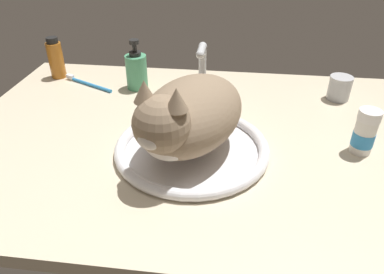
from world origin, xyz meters
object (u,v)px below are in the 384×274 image
Objects in this scene: amber_bottle at (56,59)px; pill_bottle at (365,133)px; toothbrush at (87,83)px; faucet at (202,85)px; cat at (187,117)px; metal_jar at (340,88)px; soap_pump_bottle at (136,71)px; sink_basin at (192,148)px.

pill_bottle is at bearing -20.45° from amber_bottle.
amber_bottle reaches higher than toothbrush.
cat is at bearing -92.03° from faucet.
metal_jar is 87.40cm from amber_bottle.
metal_jar is at bearing 88.80° from pill_bottle.
faucet is 23.80cm from soap_pump_bottle.
soap_pump_bottle reaches higher than toothbrush.
cat is 2.56× the size of soap_pump_bottle.
sink_basin is at bearing -37.46° from amber_bottle.
pill_bottle is at bearing -24.88° from soap_pump_bottle.
toothbrush is at bearing 160.15° from pill_bottle.
toothbrush is at bearing 180.00° from metal_jar.
pill_bottle is (86.63, -32.30, -1.26)cm from amber_bottle.
metal_jar is 75.63cm from toothbrush.
cat is at bearing -39.46° from amber_bottle.
faucet is at bearing -18.40° from amber_bottle.
pill_bottle is (38.02, 4.94, 3.85)cm from sink_basin.
cat reaches higher than metal_jar.
amber_bottle is 1.23× the size of pill_bottle.
cat is (-0.82, -23.16, 3.35)cm from faucet.
toothbrush is at bearing 136.68° from cat.
cat is at bearing -59.67° from soap_pump_bottle.
metal_jar is (38.59, 10.94, -3.51)cm from faucet.
cat is 40.12cm from soap_pump_bottle.
metal_jar is at bearing -3.43° from amber_bottle.
metal_jar is 0.46× the size of soap_pump_bottle.
metal_jar is 59.57cm from soap_pump_bottle.
metal_jar is at bearing -0.00° from toothbrush.
metal_jar is at bearing 15.83° from faucet.
amber_bottle is at bearing 159.55° from pill_bottle.
sink_basin is 50.20cm from metal_jar.
cat is at bearing -139.13° from metal_jar.
cat is 5.57× the size of metal_jar.
amber_bottle is at bearing 176.57° from metal_jar.
soap_pump_bottle is at bearing -10.15° from amber_bottle.
sink_basin is 21.88cm from faucet.
amber_bottle is at bearing 142.54° from sink_basin.
pill_bottle is (58.96, -27.34, -0.65)cm from soap_pump_bottle.
cat reaches higher than faucet.
sink_basin is 1.88× the size of faucet.
cat is 62.03cm from amber_bottle.
pill_bottle is at bearing -22.98° from faucet.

